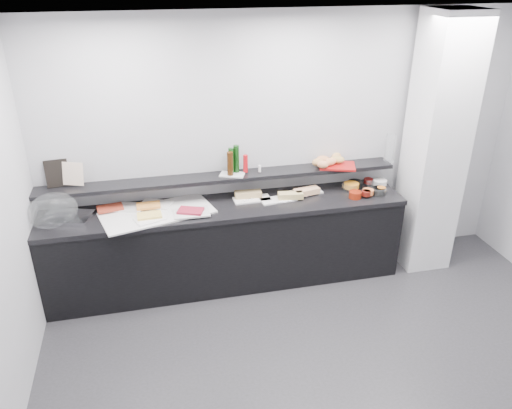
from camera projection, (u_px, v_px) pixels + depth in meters
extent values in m
plane|color=#2D2D30|center=(351.00, 388.00, 3.99)|extent=(5.00, 5.00, 0.00)
cube|color=#B0B1B7|center=(287.00, 147.00, 5.15)|extent=(5.00, 0.02, 2.70)
plane|color=white|center=(391.00, 36.00, 2.81)|extent=(5.00, 5.00, 0.00)
cube|color=white|center=(436.00, 147.00, 5.15)|extent=(0.50, 0.50, 2.70)
cube|color=black|center=(227.00, 246.00, 5.16)|extent=(3.60, 0.60, 0.85)
cube|color=black|center=(226.00, 207.00, 4.96)|extent=(3.62, 0.62, 0.05)
cube|color=black|center=(222.00, 177.00, 5.00)|extent=(3.60, 0.25, 0.04)
cube|color=#B5B7BC|center=(68.00, 217.00, 4.67)|extent=(0.50, 0.40, 0.04)
ellipsoid|color=silver|center=(53.00, 211.00, 4.56)|extent=(0.53, 0.45, 0.34)
cube|color=silver|center=(157.00, 213.00, 4.78)|extent=(1.14, 0.74, 0.01)
cube|color=silver|center=(128.00, 207.00, 4.85)|extent=(0.35, 0.28, 0.01)
cube|color=maroon|center=(110.00, 208.00, 4.80)|extent=(0.27, 0.20, 0.02)
cube|color=white|center=(156.00, 204.00, 4.92)|extent=(0.35, 0.30, 0.01)
cube|color=orange|center=(148.00, 205.00, 4.85)|extent=(0.23, 0.15, 0.02)
cube|color=white|center=(150.00, 219.00, 4.63)|extent=(0.32, 0.26, 0.01)
cube|color=#F3CF5E|center=(149.00, 215.00, 4.66)|extent=(0.23, 0.15, 0.02)
cube|color=silver|center=(191.00, 213.00, 4.75)|extent=(0.34, 0.23, 0.01)
cube|color=maroon|center=(191.00, 211.00, 4.75)|extent=(0.27, 0.23, 0.02)
cube|color=white|center=(252.00, 199.00, 5.05)|extent=(0.38, 0.17, 0.01)
cube|color=tan|center=(248.00, 194.00, 5.08)|extent=(0.28, 0.12, 0.06)
cylinder|color=silver|center=(248.00, 200.00, 5.02)|extent=(0.15, 0.08, 0.01)
cube|color=white|center=(278.00, 200.00, 5.05)|extent=(0.37, 0.19, 0.01)
cube|color=tan|center=(291.00, 195.00, 5.05)|extent=(0.26, 0.13, 0.06)
cylinder|color=silver|center=(285.00, 202.00, 4.97)|extent=(0.16, 0.01, 0.01)
cube|color=silver|center=(306.00, 192.00, 5.21)|extent=(0.33, 0.15, 0.01)
cube|color=#E0A475|center=(307.00, 191.00, 5.14)|extent=(0.28, 0.15, 0.06)
cylinder|color=#A9ABB0|center=(310.00, 195.00, 5.12)|extent=(0.14, 0.09, 0.01)
cylinder|color=white|center=(350.00, 187.00, 5.26)|extent=(0.21, 0.21, 0.07)
cylinder|color=orange|center=(351.00, 185.00, 5.27)|extent=(0.18, 0.18, 0.05)
cylinder|color=black|center=(355.00, 184.00, 5.32)|extent=(0.19, 0.19, 0.07)
cylinder|color=#620F0E|center=(368.00, 181.00, 5.38)|extent=(0.13, 0.13, 0.05)
cylinder|color=white|center=(374.00, 184.00, 5.33)|extent=(0.18, 0.18, 0.07)
cylinder|color=silver|center=(380.00, 182.00, 5.35)|extent=(0.16, 0.16, 0.05)
cylinder|color=maroon|center=(355.00, 195.00, 5.09)|extent=(0.15, 0.15, 0.07)
cylinder|color=#5B130D|center=(366.00, 193.00, 5.09)|extent=(0.11, 0.11, 0.05)
cylinder|color=silver|center=(379.00, 192.00, 5.15)|extent=(0.18, 0.18, 0.07)
cylinder|color=orange|center=(368.00, 192.00, 5.12)|extent=(0.12, 0.12, 0.05)
cylinder|color=black|center=(379.00, 191.00, 5.17)|extent=(0.14, 0.14, 0.07)
cylinder|color=orange|center=(381.00, 189.00, 5.18)|extent=(0.10, 0.10, 0.05)
cube|color=black|center=(57.00, 173.00, 4.70)|extent=(0.22, 0.10, 0.26)
cube|color=beige|center=(73.00, 174.00, 4.69)|extent=(0.21, 0.12, 0.22)
cube|color=silver|center=(232.00, 174.00, 5.00)|extent=(0.28, 0.23, 0.01)
cylinder|color=#0F380F|center=(231.00, 161.00, 4.96)|extent=(0.07, 0.07, 0.26)
cylinder|color=#371E0A|center=(230.00, 164.00, 4.92)|extent=(0.06, 0.06, 0.24)
cylinder|color=#0E330E|center=(236.00, 159.00, 4.98)|extent=(0.07, 0.07, 0.28)
cylinder|color=#B90D14|center=(246.00, 164.00, 5.00)|extent=(0.06, 0.06, 0.18)
cylinder|color=white|center=(260.00, 169.00, 5.03)|extent=(0.04, 0.04, 0.07)
cylinder|color=white|center=(245.00, 168.00, 5.05)|extent=(0.04, 0.04, 0.07)
cube|color=maroon|center=(337.00, 166.00, 5.20)|extent=(0.43, 0.36, 0.02)
ellipsoid|color=#CC7F4D|center=(323.00, 159.00, 5.22)|extent=(0.16, 0.14, 0.08)
ellipsoid|color=tan|center=(336.00, 157.00, 5.30)|extent=(0.14, 0.11, 0.08)
ellipsoid|color=#D58351|center=(323.00, 164.00, 5.09)|extent=(0.14, 0.11, 0.08)
ellipsoid|color=#D0824F|center=(331.00, 162.00, 5.16)|extent=(0.16, 0.13, 0.08)
ellipsoid|color=#BC8348|center=(318.00, 162.00, 5.15)|extent=(0.12, 0.08, 0.08)
ellipsoid|color=#B48C44|center=(337.00, 160.00, 5.22)|extent=(0.18, 0.14, 0.08)
cylinder|color=white|center=(390.00, 148.00, 5.27)|extent=(0.14, 0.14, 0.30)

